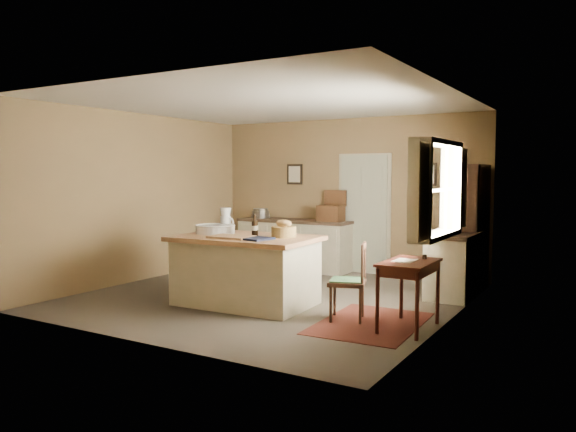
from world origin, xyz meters
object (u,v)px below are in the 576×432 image
object	(u,v)px
work_island	(245,268)
desk_chair	(347,282)
sideboard	(295,243)
shelving_unit	(476,228)
writing_desk	(409,270)
right_cabinet	(453,264)

from	to	relation	value
work_island	desk_chair	distance (m)	1.51
sideboard	desk_chair	bearing A→B (deg)	-50.31
work_island	shelving_unit	size ratio (longest dim) A/B	1.01
work_island	writing_desk	size ratio (longest dim) A/B	2.25
right_cabinet	shelving_unit	size ratio (longest dim) A/B	0.57
work_island	writing_desk	bearing A→B (deg)	-4.17
sideboard	shelving_unit	bearing A→B (deg)	-3.96
sideboard	desk_chair	xyz separation A→B (m)	(2.33, -2.81, -0.03)
sideboard	right_cabinet	distance (m)	3.21
writing_desk	sideboard	bearing A→B (deg)	137.64
right_cabinet	shelving_unit	bearing A→B (deg)	77.15
sideboard	writing_desk	xyz separation A→B (m)	(3.08, -2.81, 0.18)
desk_chair	shelving_unit	world-z (taller)	shelving_unit
shelving_unit	writing_desk	bearing A→B (deg)	-93.31
desk_chair	writing_desk	bearing A→B (deg)	-18.41
work_island	right_cabinet	distance (m)	2.93
work_island	shelving_unit	xyz separation A→B (m)	(2.41, 2.52, 0.45)
writing_desk	shelving_unit	size ratio (longest dim) A/B	0.45
work_island	right_cabinet	world-z (taller)	work_island
sideboard	right_cabinet	xyz separation A→B (m)	(3.08, -0.88, -0.02)
desk_chair	right_cabinet	size ratio (longest dim) A/B	0.84
right_cabinet	work_island	bearing A→B (deg)	-140.38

